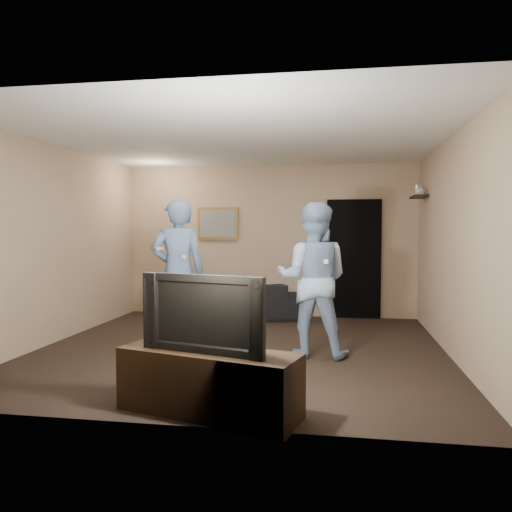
% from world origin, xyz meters
% --- Properties ---
extents(ground, '(5.00, 5.00, 0.00)m').
position_xyz_m(ground, '(0.00, 0.00, 0.00)').
color(ground, black).
rests_on(ground, ground).
extents(ceiling, '(5.00, 5.00, 0.04)m').
position_xyz_m(ceiling, '(0.00, 0.00, 2.60)').
color(ceiling, silver).
rests_on(ceiling, wall_back).
extents(wall_back, '(5.00, 0.04, 2.60)m').
position_xyz_m(wall_back, '(0.00, 2.50, 1.30)').
color(wall_back, tan).
rests_on(wall_back, ground).
extents(wall_front, '(5.00, 0.04, 2.60)m').
position_xyz_m(wall_front, '(0.00, -2.50, 1.30)').
color(wall_front, tan).
rests_on(wall_front, ground).
extents(wall_left, '(0.04, 5.00, 2.60)m').
position_xyz_m(wall_left, '(-2.50, 0.00, 1.30)').
color(wall_left, tan).
rests_on(wall_left, ground).
extents(wall_right, '(0.04, 5.00, 2.60)m').
position_xyz_m(wall_right, '(2.50, 0.00, 1.30)').
color(wall_right, tan).
rests_on(wall_right, ground).
extents(sofa, '(2.21, 1.31, 0.60)m').
position_xyz_m(sofa, '(-0.46, 2.06, 0.30)').
color(sofa, black).
rests_on(sofa, ground).
extents(throw_pillow, '(0.42, 0.17, 0.41)m').
position_xyz_m(throw_pillow, '(-0.76, 2.06, 0.48)').
color(throw_pillow, '#17453D').
rests_on(throw_pillow, sofa).
extents(painting_frame, '(0.72, 0.05, 0.57)m').
position_xyz_m(painting_frame, '(-0.90, 2.48, 1.60)').
color(painting_frame, olive).
rests_on(painting_frame, wall_back).
extents(painting_canvas, '(0.62, 0.01, 0.47)m').
position_xyz_m(painting_canvas, '(-0.90, 2.45, 1.60)').
color(painting_canvas, slate).
rests_on(painting_canvas, painting_frame).
extents(doorway, '(0.90, 0.06, 2.00)m').
position_xyz_m(doorway, '(1.45, 2.47, 1.00)').
color(doorway, black).
rests_on(doorway, ground).
extents(light_switch, '(0.08, 0.02, 0.12)m').
position_xyz_m(light_switch, '(0.85, 2.48, 1.30)').
color(light_switch, silver).
rests_on(light_switch, wall_back).
extents(wall_shelf, '(0.20, 0.60, 0.03)m').
position_xyz_m(wall_shelf, '(2.39, 1.80, 1.99)').
color(wall_shelf, black).
rests_on(wall_shelf, wall_right).
extents(shelf_vase, '(0.19, 0.19, 0.16)m').
position_xyz_m(shelf_vase, '(2.39, 1.64, 2.08)').
color(shelf_vase, '#B6B5BA').
rests_on(shelf_vase, wall_shelf).
extents(shelf_figurine, '(0.06, 0.06, 0.18)m').
position_xyz_m(shelf_figurine, '(2.39, 1.98, 2.09)').
color(shelf_figurine, silver).
rests_on(shelf_figurine, wall_shelf).
extents(tv_console, '(1.56, 0.86, 0.53)m').
position_xyz_m(tv_console, '(0.17, -2.21, 0.25)').
color(tv_console, black).
rests_on(tv_console, ground).
extents(television, '(1.08, 0.42, 0.62)m').
position_xyz_m(television, '(0.17, -2.21, 0.83)').
color(television, black).
rests_on(television, tv_console).
extents(wii_player_left, '(0.80, 0.65, 1.89)m').
position_xyz_m(wii_player_left, '(-0.85, 0.08, 0.94)').
color(wii_player_left, '#6889B5').
rests_on(wii_player_left, ground).
extents(wii_player_right, '(0.93, 0.75, 1.81)m').
position_xyz_m(wii_player_right, '(0.90, -0.19, 0.91)').
color(wii_player_right, '#93B1D7').
rests_on(wii_player_right, ground).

